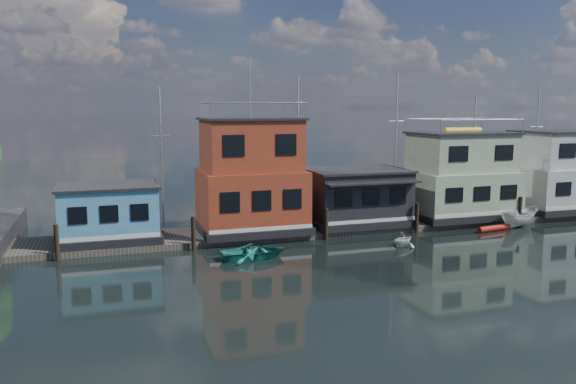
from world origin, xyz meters
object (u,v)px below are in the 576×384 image
object	(u,v)px
houseboat_white	(562,172)
red_kayak	(494,228)
houseboat_red	(251,178)
dinghy_teal	(254,252)
motorboat	(519,218)
dinghy_white	(403,239)
houseboat_green	(460,177)
houseboat_dark	(356,196)
houseboat_blue	(109,213)

from	to	relation	value
houseboat_white	red_kayak	world-z (taller)	houseboat_white
houseboat_red	dinghy_teal	size ratio (longest dim) A/B	3.01
motorboat	dinghy_white	bearing A→B (deg)	88.46
houseboat_red	houseboat_green	xyz separation A→B (m)	(17.00, 0.00, -0.55)
houseboat_dark	houseboat_white	xyz separation A→B (m)	(19.00, 0.02, 1.12)
red_kayak	houseboat_white	bearing A→B (deg)	12.92
houseboat_dark	red_kayak	distance (m)	10.32
dinghy_teal	motorboat	size ratio (longest dim) A/B	1.04
houseboat_blue	motorboat	size ratio (longest dim) A/B	1.69
houseboat_blue	motorboat	world-z (taller)	houseboat_blue
houseboat_green	red_kayak	distance (m)	5.21
houseboat_red	red_kayak	xyz separation A→B (m)	(17.26, -4.00, -3.89)
houseboat_green	dinghy_teal	world-z (taller)	houseboat_green
houseboat_white	motorboat	distance (m)	8.39
houseboat_red	houseboat_white	size ratio (longest dim) A/B	1.41
red_kayak	houseboat_blue	bearing A→B (deg)	162.09
houseboat_white	houseboat_red	bearing A→B (deg)	-180.00
houseboat_dark	motorboat	bearing A→B (deg)	-16.22
dinghy_teal	houseboat_blue	bearing A→B (deg)	52.68
houseboat_white	dinghy_teal	bearing A→B (deg)	-168.30
dinghy_teal	motorboat	bearing A→B (deg)	-84.98
houseboat_blue	dinghy_teal	bearing A→B (deg)	-35.91
houseboat_red	dinghy_white	bearing A→B (deg)	-35.12
red_kayak	motorboat	size ratio (longest dim) A/B	0.78
houseboat_white	houseboat_blue	bearing A→B (deg)	-180.00
houseboat_red	houseboat_green	world-z (taller)	houseboat_red
houseboat_blue	red_kayak	size ratio (longest dim) A/B	2.16
houseboat_dark	dinghy_white	size ratio (longest dim) A/B	3.94
houseboat_blue	dinghy_teal	size ratio (longest dim) A/B	1.62
houseboat_blue	houseboat_red	world-z (taller)	houseboat_red
motorboat	houseboat_dark	bearing A→B (deg)	59.61
houseboat_red	motorboat	bearing A→B (deg)	-9.92
dinghy_white	motorboat	xyz separation A→B (m)	(11.34, 2.54, 0.24)
houseboat_red	red_kayak	world-z (taller)	houseboat_red
red_kayak	houseboat_red	bearing A→B (deg)	157.54
houseboat_white	motorboat	world-z (taller)	houseboat_white
houseboat_dark	motorboat	xyz separation A→B (m)	(11.90, -3.46, -1.69)
houseboat_white	dinghy_white	world-z (taller)	houseboat_white
red_kayak	dinghy_white	bearing A→B (deg)	-176.34
houseboat_green	houseboat_white	world-z (taller)	houseboat_green
houseboat_red	houseboat_white	bearing A→B (deg)	0.00
houseboat_red	houseboat_dark	distance (m)	8.18
houseboat_white	houseboat_dark	bearing A→B (deg)	-179.94
dinghy_white	houseboat_blue	bearing A→B (deg)	46.74
houseboat_green	houseboat_white	size ratio (longest dim) A/B	1.00
houseboat_white	motorboat	xyz separation A→B (m)	(-7.10, -3.48, -2.80)
houseboat_red	dinghy_teal	distance (m)	7.08
houseboat_green	dinghy_white	size ratio (longest dim) A/B	4.47
houseboat_green	houseboat_blue	bearing A→B (deg)	-180.00
houseboat_blue	houseboat_green	bearing A→B (deg)	0.00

